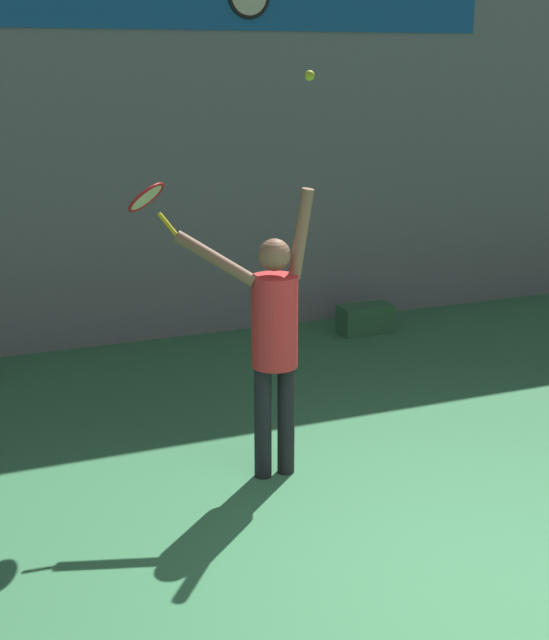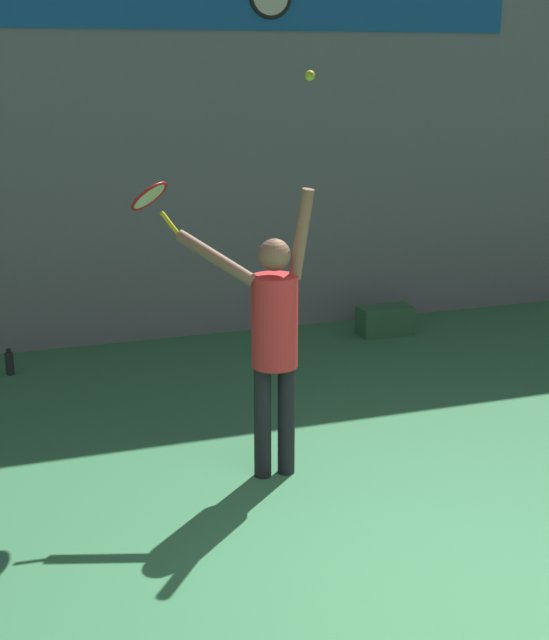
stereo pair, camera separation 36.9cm
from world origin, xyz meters
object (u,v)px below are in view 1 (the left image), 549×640
Objects in this scene: tennis_racket at (148,200)px; equipment_bag at (365,319)px; tennis_player at (273,332)px; tennis_ball at (310,75)px.

equipment_bag is (3.14, 2.49, -1.91)m from tennis_racket.
tennis_ball is (0.24, -0.07, 1.81)m from tennis_player.
tennis_player is 3.53× the size of equipment_bag.
tennis_player is 1.32m from tennis_racket.
tennis_player is 5.39× the size of tennis_racket.
tennis_ball reaches higher than equipment_bag.
tennis_player reaches higher than equipment_bag.
tennis_player is 31.51× the size of tennis_ball.
tennis_racket is 1.45m from tennis_ball.
equipment_bag is at bearing 55.28° from tennis_ball.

